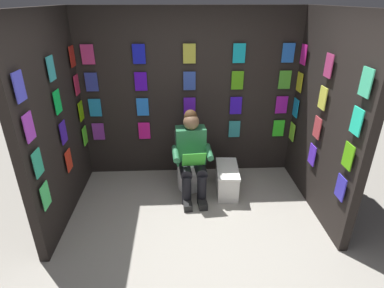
# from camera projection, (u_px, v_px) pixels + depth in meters

# --- Properties ---
(ground_plane) EXTENTS (30.00, 30.00, 0.00)m
(ground_plane) POSITION_uv_depth(u_px,v_px,m) (197.00, 256.00, 3.32)
(ground_plane) COLOR #9E998E
(display_wall_back) EXTENTS (3.20, 0.14, 2.43)m
(display_wall_back) POSITION_uv_depth(u_px,v_px,m) (189.00, 96.00, 4.52)
(display_wall_back) COLOR black
(display_wall_back) RESTS_ON ground
(display_wall_left) EXTENTS (0.14, 1.85, 2.43)m
(display_wall_left) POSITION_uv_depth(u_px,v_px,m) (326.00, 117.00, 3.71)
(display_wall_left) COLOR black
(display_wall_left) RESTS_ON ground
(display_wall_right) EXTENTS (0.14, 1.85, 2.43)m
(display_wall_right) POSITION_uv_depth(u_px,v_px,m) (54.00, 122.00, 3.57)
(display_wall_right) COLOR black
(display_wall_right) RESTS_ON ground
(toilet) EXTENTS (0.42, 0.57, 0.77)m
(toilet) POSITION_uv_depth(u_px,v_px,m) (190.00, 164.00, 4.48)
(toilet) COLOR white
(toilet) RESTS_ON ground
(person_reading) EXTENTS (0.55, 0.71, 1.19)m
(person_reading) POSITION_uv_depth(u_px,v_px,m) (192.00, 155.00, 4.16)
(person_reading) COLOR #286B42
(person_reading) RESTS_ON ground
(comic_longbox_near) EXTENTS (0.34, 0.64, 0.38)m
(comic_longbox_near) POSITION_uv_depth(u_px,v_px,m) (227.00, 180.00, 4.36)
(comic_longbox_near) COLOR white
(comic_longbox_near) RESTS_ON ground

